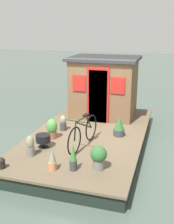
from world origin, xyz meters
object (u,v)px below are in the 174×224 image
object	(u,v)px
mooring_bollard	(2,163)
potted_plant_thyme	(30,146)
potted_plant_ivy	(63,123)
potted_plant_basil	(52,129)
potted_plant_rosemary	(119,127)
potted_plant_geranium	(52,160)
potted_plant_succulent	(99,157)
charcoal_grill	(43,139)
bicycle	(83,132)
potted_plant_lavender	(73,158)
houseboat_cabin	(104,86)

from	to	relation	value
mooring_bollard	potted_plant_thyme	bearing A→B (deg)	-22.81
potted_plant_ivy	potted_plant_basil	distance (m)	0.67
potted_plant_rosemary	mooring_bollard	world-z (taller)	potted_plant_rosemary
potted_plant_geranium	potted_plant_rosemary	xyz separation A→B (m)	(2.39, -1.01, 0.03)
potted_plant_succulent	charcoal_grill	distance (m)	1.80
charcoal_grill	mooring_bollard	xyz separation A→B (m)	(-1.27, 0.40, -0.11)
bicycle	potted_plant_lavender	size ratio (longest dim) A/B	2.79
potted_plant_succulent	potted_plant_lavender	distance (m)	0.55
potted_plant_rosemary	potted_plant_basil	bearing A→B (deg)	112.50
potted_plant_ivy	potted_plant_thyme	xyz separation A→B (m)	(-1.84, 0.12, 0.02)
potted_plant_ivy	potted_plant_lavender	distance (m)	2.47
bicycle	potted_plant_ivy	bearing A→B (deg)	44.23
houseboat_cabin	potted_plant_rosemary	world-z (taller)	houseboat_cabin
bicycle	potted_plant_ivy	size ratio (longest dim) A/B	3.72
potted_plant_rosemary	potted_plant_lavender	xyz separation A→B (m)	(-2.26, 0.58, 0.02)
potted_plant_ivy	charcoal_grill	world-z (taller)	potted_plant_ivy
potted_plant_geranium	potted_plant_ivy	size ratio (longest dim) A/B	1.12
potted_plant_basil	mooring_bollard	bearing A→B (deg)	169.20
potted_plant_ivy	potted_plant_succulent	size ratio (longest dim) A/B	0.86
bicycle	potted_plant_rosemary	world-z (taller)	bicycle
bicycle	potted_plant_thyme	xyz separation A→B (m)	(-0.87, 1.06, -0.14)
potted_plant_thyme	mooring_bollard	distance (m)	0.82
potted_plant_succulent	mooring_bollard	size ratio (longest dim) A/B	2.14
houseboat_cabin	potted_plant_basil	bearing A→B (deg)	160.63
houseboat_cabin	potted_plant_basil	distance (m)	2.73
potted_plant_thyme	charcoal_grill	size ratio (longest dim) A/B	1.35
potted_plant_lavender	charcoal_grill	world-z (taller)	potted_plant_lavender
potted_plant_succulent	potted_plant_rosemary	distance (m)	2.06
houseboat_cabin	potted_plant_lavender	size ratio (longest dim) A/B	3.68
potted_plant_basil	potted_plant_succulent	distance (m)	2.16
houseboat_cabin	mooring_bollard	world-z (taller)	houseboat_cabin
potted_plant_thyme	mooring_bollard	size ratio (longest dim) A/B	2.03
houseboat_cabin	potted_plant_thyme	bearing A→B (deg)	165.80
potted_plant_geranium	potted_plant_succulent	size ratio (longest dim) A/B	0.96
houseboat_cabin	potted_plant_lavender	world-z (taller)	houseboat_cabin
potted_plant_thyme	potted_plant_geranium	bearing A→B (deg)	-122.03
bicycle	charcoal_grill	bearing A→B (deg)	109.48
potted_plant_basil	potted_plant_thyme	size ratio (longest dim) A/B	1.09
potted_plant_basil	potted_plant_lavender	distance (m)	1.93
potted_plant_lavender	potted_plant_thyme	distance (m)	1.28
potted_plant_basil	charcoal_grill	xyz separation A→B (m)	(-0.64, -0.04, -0.04)
potted_plant_geranium	potted_plant_lavender	distance (m)	0.46
houseboat_cabin	bicycle	size ratio (longest dim) A/B	1.32
potted_plant_basil	potted_plant_thyme	xyz separation A→B (m)	(-1.17, 0.05, -0.03)
potted_plant_succulent	potted_plant_geranium	bearing A→B (deg)	108.81
potted_plant_basil	potted_plant_succulent	world-z (taller)	potted_plant_basil
potted_plant_geranium	potted_plant_lavender	world-z (taller)	potted_plant_lavender
charcoal_grill	potted_plant_rosemary	bearing A→B (deg)	-51.42
potted_plant_ivy	potted_plant_thyme	world-z (taller)	potted_plant_thyme
charcoal_grill	mooring_bollard	size ratio (longest dim) A/B	1.50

